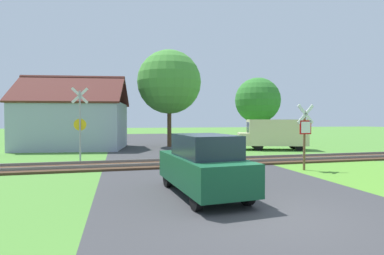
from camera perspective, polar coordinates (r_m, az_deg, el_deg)
name	(u,v)px	position (r m, az deg, el deg)	size (l,w,h in m)	color
ground_plane	(267,215)	(7.42, 14.05, -15.83)	(160.00, 160.00, 0.00)	#4C8433
road_asphalt	(234,194)	(9.17, 8.04, -12.43)	(8.02, 80.00, 0.01)	#38383A
rail_track	(187,163)	(15.02, -0.94, -6.76)	(60.00, 2.60, 0.22)	#422D1E
stop_sign_near	(305,132)	(13.96, 20.71, -0.78)	(0.88, 0.18, 2.89)	brown
crossing_sign_far	(80,120)	(16.94, -20.56, 1.29)	(0.88, 0.15, 3.94)	#9E9EA5
house	(74,124)	(24.62, -21.58, 0.68)	(8.50, 6.89, 5.59)	#99A3B7
tree_far	(258,100)	(32.52, 12.38, 5.07)	(4.78, 4.78, 6.68)	#513823
tree_center	(169,82)	(25.02, -4.36, 8.61)	(5.24, 5.24, 7.96)	#513823
mail_truck	(274,133)	(22.97, 15.37, -1.02)	(5.23, 3.25, 2.24)	beige
parked_car	(203,165)	(8.77, 2.15, -7.11)	(2.01, 4.14, 1.78)	#144C2D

